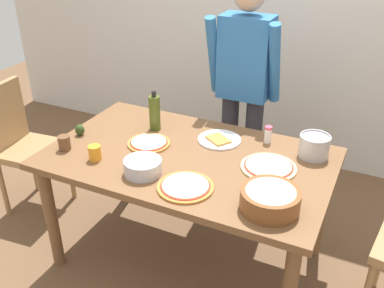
{
  "coord_description": "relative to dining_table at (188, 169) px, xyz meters",
  "views": [
    {
      "loc": [
        0.94,
        -1.91,
        1.99
      ],
      "look_at": [
        0.0,
        0.05,
        0.81
      ],
      "focal_mm": 40.66,
      "sensor_mm": 36.0,
      "label": 1
    }
  ],
  "objects": [
    {
      "name": "dining_table",
      "position": [
        0.0,
        0.0,
        0.0
      ],
      "size": [
        1.6,
        0.96,
        0.76
      ],
      "color": "brown",
      "rests_on": "ground"
    },
    {
      "name": "pizza_raw_on_board",
      "position": [
        0.45,
        0.06,
        0.1
      ],
      "size": [
        0.3,
        0.3,
        0.02
      ],
      "color": "beige",
      "rests_on": "dining_table"
    },
    {
      "name": "plate_with_slice",
      "position": [
        0.09,
        0.24,
        0.1
      ],
      "size": [
        0.26,
        0.26,
        0.02
      ],
      "color": "white",
      "rests_on": "dining_table"
    },
    {
      "name": "chair_wooden_left",
      "position": [
        -1.32,
        0.02,
        -0.13
      ],
      "size": [
        0.44,
        0.44,
        0.95
      ],
      "color": "#A37A4C",
      "rests_on": "ground"
    },
    {
      "name": "person_cook",
      "position": [
        0.05,
        0.76,
        0.27
      ],
      "size": [
        0.49,
        0.25,
        1.62
      ],
      "color": "#2D2D38",
      "rests_on": "ground"
    },
    {
      "name": "cup_small_brown",
      "position": [
        -0.68,
        -0.24,
        0.13
      ],
      "size": [
        0.07,
        0.07,
        0.08
      ],
      "primitive_type": "cylinder",
      "color": "brown",
      "rests_on": "dining_table"
    },
    {
      "name": "salt_shaker",
      "position": [
        0.36,
        0.34,
        0.14
      ],
      "size": [
        0.04,
        0.04,
        0.11
      ],
      "color": "white",
      "rests_on": "dining_table"
    },
    {
      "name": "mixing_bowl_steel",
      "position": [
        -0.13,
        -0.27,
        0.13
      ],
      "size": [
        0.2,
        0.2,
        0.08
      ],
      "color": "#B7B7BC",
      "rests_on": "dining_table"
    },
    {
      "name": "pizza_second_cooked",
      "position": [
        0.13,
        -0.3,
        0.1
      ],
      "size": [
        0.29,
        0.29,
        0.02
      ],
      "color": "#C67A33",
      "rests_on": "dining_table"
    },
    {
      "name": "cup_orange",
      "position": [
        -0.45,
        -0.26,
        0.13
      ],
      "size": [
        0.07,
        0.07,
        0.08
      ],
      "primitive_type": "cylinder",
      "color": "orange",
      "rests_on": "dining_table"
    },
    {
      "name": "olive_oil_bottle",
      "position": [
        -0.34,
        0.21,
        0.2
      ],
      "size": [
        0.07,
        0.07,
        0.26
      ],
      "color": "#47561E",
      "rests_on": "dining_table"
    },
    {
      "name": "steel_pot",
      "position": [
        0.64,
        0.3,
        0.16
      ],
      "size": [
        0.17,
        0.17,
        0.13
      ],
      "color": "#B7B7BC",
      "rests_on": "dining_table"
    },
    {
      "name": "ground",
      "position": [
        0.0,
        0.0,
        -0.67
      ],
      "size": [
        8.0,
        8.0,
        0.0
      ],
      "primitive_type": "plane",
      "color": "brown"
    },
    {
      "name": "avocado",
      "position": [
        -0.71,
        -0.06,
        0.13
      ],
      "size": [
        0.06,
        0.06,
        0.07
      ],
      "primitive_type": "ellipsoid",
      "color": "#2D4219",
      "rests_on": "dining_table"
    },
    {
      "name": "popcorn_bowl",
      "position": [
        0.56,
        -0.28,
        0.15
      ],
      "size": [
        0.28,
        0.28,
        0.11
      ],
      "color": "brown",
      "rests_on": "dining_table"
    },
    {
      "name": "wall_back",
      "position": [
        0.0,
        1.6,
        0.63
      ],
      "size": [
        5.6,
        0.1,
        2.6
      ],
      "primitive_type": "cube",
      "color": "silver",
      "rests_on": "ground"
    },
    {
      "name": "pizza_cooked_on_tray",
      "position": [
        -0.27,
        0.02,
        0.1
      ],
      "size": [
        0.25,
        0.25,
        0.02
      ],
      "color": "#C67A33",
      "rests_on": "dining_table"
    }
  ]
}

